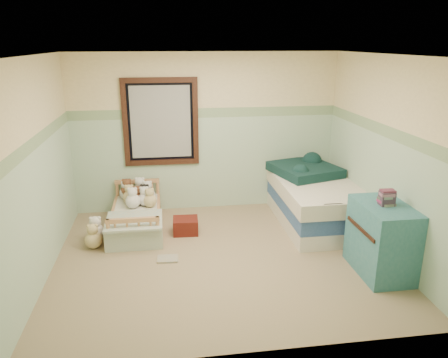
{
  "coord_description": "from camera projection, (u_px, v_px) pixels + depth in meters",
  "views": [
    {
      "loc": [
        -0.67,
        -4.92,
        2.65
      ],
      "look_at": [
        0.09,
        0.35,
        0.94
      ],
      "focal_mm": 34.56,
      "sensor_mm": 36.0,
      "label": 1
    }
  ],
  "objects": [
    {
      "name": "window_frame",
      "position": [
        161.0,
        122.0,
        6.66
      ],
      "size": [
        1.16,
        0.06,
        1.36
      ],
      "primitive_type": "cube",
      "color": "black",
      "rests_on": "wall_back"
    },
    {
      "name": "extra_plush_5",
      "position": [
        145.0,
        199.0,
        6.42
      ],
      "size": [
        0.2,
        0.2,
        0.2
      ],
      "primitive_type": "sphere",
      "color": "silver",
      "rests_on": "toddler_mattress"
    },
    {
      "name": "window_blinds",
      "position": [
        161.0,
        122.0,
        6.67
      ],
      "size": [
        0.92,
        0.01,
        1.12
      ],
      "primitive_type": "cube",
      "color": "beige",
      "rests_on": "window_frame"
    },
    {
      "name": "twin_boxspring",
      "position": [
        313.0,
        200.0,
        6.59
      ],
      "size": [
        1.03,
        2.07,
        0.22
      ],
      "primitive_type": "cube",
      "color": "navy",
      "rests_on": "twin_bed_frame"
    },
    {
      "name": "wall_front",
      "position": [
        251.0,
        224.0,
        3.46
      ],
      "size": [
        4.2,
        0.04,
        2.5
      ],
      "primitive_type": "cube",
      "color": "beige",
      "rests_on": "floor"
    },
    {
      "name": "floor",
      "position": [
        221.0,
        258.0,
        5.54
      ],
      "size": [
        4.2,
        3.6,
        0.02
      ],
      "primitive_type": "cube",
      "color": "gray",
      "rests_on": "ground"
    },
    {
      "name": "ceiling",
      "position": [
        221.0,
        54.0,
        4.77
      ],
      "size": [
        4.2,
        3.6,
        0.02
      ],
      "primitive_type": "cube",
      "color": "silver",
      "rests_on": "wall_back"
    },
    {
      "name": "extra_plush_3",
      "position": [
        138.0,
        198.0,
        6.48
      ],
      "size": [
        0.19,
        0.19,
        0.19
      ],
      "primitive_type": "sphere",
      "color": "brown",
      "rests_on": "toddler_mattress"
    },
    {
      "name": "wall_back",
      "position": [
        206.0,
        133.0,
        6.85
      ],
      "size": [
        4.2,
        0.04,
        2.5
      ],
      "primitive_type": "cube",
      "color": "beige",
      "rests_on": "floor"
    },
    {
      "name": "twin_bed_frame",
      "position": [
        312.0,
        213.0,
        6.65
      ],
      "size": [
        1.03,
        2.07,
        0.22
      ],
      "primitive_type": "cube",
      "color": "white",
      "rests_on": "floor"
    },
    {
      "name": "teal_blanket",
      "position": [
        305.0,
        170.0,
        6.74
      ],
      "size": [
        1.1,
        1.14,
        0.14
      ],
      "primitive_type": "cube",
      "rotation": [
        0.0,
        0.0,
        0.28
      ],
      "color": "black",
      "rests_on": "twin_mattress"
    },
    {
      "name": "book_stack",
      "position": [
        387.0,
        198.0,
        4.9
      ],
      "size": [
        0.16,
        0.13,
        0.16
      ],
      "primitive_type": "cube",
      "rotation": [
        0.0,
        0.0,
        -0.03
      ],
      "color": "#4E2B24",
      "rests_on": "dresser"
    },
    {
      "name": "border_strip",
      "position": [
        206.0,
        113.0,
        6.74
      ],
      "size": [
        4.2,
        0.01,
        0.15
      ],
      "primitive_type": "cube",
      "color": "#3E6C46",
      "rests_on": "wall_back"
    },
    {
      "name": "plush_bed_tan",
      "position": [
        130.0,
        197.0,
        6.51
      ],
      "size": [
        0.2,
        0.2,
        0.2
      ],
      "primitive_type": "sphere",
      "color": "#D7BD82",
      "rests_on": "toddler_mattress"
    },
    {
      "name": "toddler_mattress",
      "position": [
        136.0,
        214.0,
        6.3
      ],
      "size": [
        0.64,
        1.34,
        0.12
      ],
      "primitive_type": "cube",
      "color": "silver",
      "rests_on": "toddler_bed_frame"
    },
    {
      "name": "extra_plush_1",
      "position": [
        133.0,
        201.0,
        6.32
      ],
      "size": [
        0.22,
        0.22,
        0.22
      ],
      "primitive_type": "sphere",
      "color": "white",
      "rests_on": "toddler_mattress"
    },
    {
      "name": "floor_book",
      "position": [
        168.0,
        259.0,
        5.47
      ],
      "size": [
        0.27,
        0.21,
        0.02
      ],
      "primitive_type": "cube",
      "rotation": [
        0.0,
        0.0,
        -0.06
      ],
      "color": "orange",
      "rests_on": "floor"
    },
    {
      "name": "wall_right",
      "position": [
        385.0,
        157.0,
        5.44
      ],
      "size": [
        0.04,
        3.6,
        2.5
      ],
      "primitive_type": "cube",
      "color": "beige",
      "rests_on": "floor"
    },
    {
      "name": "dresser",
      "position": [
        382.0,
        239.0,
        5.06
      ],
      "size": [
        0.54,
        0.86,
        0.86
      ],
      "primitive_type": "cube",
      "color": "#296A78",
      "rests_on": "floor"
    },
    {
      "name": "wainscot_mint",
      "position": [
        206.0,
        164.0,
        6.99
      ],
      "size": [
        4.2,
        0.01,
        1.5
      ],
      "primitive_type": "cube",
      "color": "#A8C9A8",
      "rests_on": "floor"
    },
    {
      "name": "plush_bed_brown",
      "position": [
        127.0,
        192.0,
        6.7
      ],
      "size": [
        0.22,
        0.22,
        0.22
      ],
      "primitive_type": "sphere",
      "color": "brown",
      "rests_on": "toddler_mattress"
    },
    {
      "name": "extra_plush_2",
      "position": [
        126.0,
        193.0,
        6.7
      ],
      "size": [
        0.19,
        0.19,
        0.19
      ],
      "primitive_type": "sphere",
      "color": "silver",
      "rests_on": "toddler_mattress"
    },
    {
      "name": "twin_mattress",
      "position": [
        314.0,
        186.0,
        6.52
      ],
      "size": [
        1.07,
        2.11,
        0.22
      ],
      "primitive_type": "cube",
      "color": "#EDE5CB",
      "rests_on": "twin_boxspring"
    },
    {
      "name": "plush_floor_cream",
      "position": [
        96.0,
        233.0,
        5.96
      ],
      "size": [
        0.24,
        0.24,
        0.24
      ],
      "primitive_type": "sphere",
      "color": "white",
      "rests_on": "floor"
    },
    {
      "name": "extra_plush_0",
      "position": [
        150.0,
        201.0,
        6.36
      ],
      "size": [
        0.2,
        0.2,
        0.2
      ],
      "primitive_type": "sphere",
      "color": "#D7BD82",
      "rests_on": "toddler_mattress"
    },
    {
      "name": "plush_bed_dark",
      "position": [
        145.0,
        196.0,
        6.54
      ],
      "size": [
        0.2,
        0.2,
        0.2
      ],
      "primitive_type": "sphere",
      "color": "black",
      "rests_on": "toddler_mattress"
    },
    {
      "name": "plush_bed_white",
      "position": [
        140.0,
        191.0,
        6.73
      ],
      "size": [
        0.23,
        0.23,
        0.23
      ],
      "primitive_type": "sphere",
      "color": "silver",
      "rests_on": "toddler_mattress"
    },
    {
      "name": "wall_left",
      "position": [
        37.0,
        171.0,
        4.87
      ],
      "size": [
        0.04,
        3.6,
        2.5
      ],
      "primitive_type": "cube",
      "color": "beige",
      "rests_on": "floor"
    },
    {
      "name": "plush_floor_tan",
      "position": [
        94.0,
        240.0,
        5.75
      ],
      "size": [
        0.23,
        0.23,
        0.23
      ],
      "primitive_type": "sphere",
      "color": "#D7BD82",
      "rests_on": "floor"
    },
    {
      "name": "red_pillow",
      "position": [
        186.0,
        226.0,
        6.2
      ],
      "size": [
        0.37,
        0.33,
        0.22
      ],
      "primitive_type": "cube",
      "rotation": [
        0.0,
        0.0,
        -0.05
      ],
      "color": "maroon",
      "rests_on": "floor"
    },
    {
      "name": "toddler_bed_frame",
      "position": [
        137.0,
        223.0,
        6.35
      ],
      "size": [
        0.7,
        1.4,
        0.18
      ],
      "primitive_type": "cube",
      "color": "tan",
      "rests_on": "floor"
    },
    {
      "name": "patchwork_quilt",
      "position": [
        134.0,
        221.0,
        5.87
      ],
      "size": [
        0.76,
        0.7,
        0.03
      ],
      "primitive_type": "cube",
      "color": "#8ABAD2",
      "rests_on": "toddler_mattress"
    },
    {
      "name": "extra_plush_4",
      "position": [
        148.0,
        194.0,
        6.62
      ],
      "size": [
        0.21,
        0.21,
        0.21
      ],
      "primitive_type": "sphere",
      "color": "silver",
      "rests_on": "toddler_mattress"
    }
  ]
}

